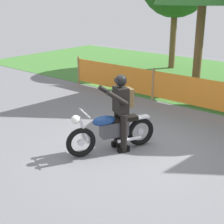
# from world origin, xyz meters

# --- Properties ---
(ground) EXTENTS (24.00, 24.00, 0.02)m
(ground) POSITION_xyz_m (0.00, 0.00, -0.01)
(ground) COLOR slate
(barrier_fence) EXTENTS (10.22, 0.08, 1.05)m
(barrier_fence) POSITION_xyz_m (0.00, 3.37, 0.54)
(barrier_fence) COLOR #997547
(barrier_fence) RESTS_ON ground
(motorcycle_lead) EXTENTS (1.06, 1.90, 0.98)m
(motorcycle_lead) POSITION_xyz_m (-0.32, -0.38, 0.48)
(motorcycle_lead) COLOR black
(motorcycle_lead) RESTS_ON ground
(rider_lead) EXTENTS (0.70, 0.78, 1.69)m
(rider_lead) POSITION_xyz_m (-0.22, -0.18, 0.95)
(rider_lead) COLOR black
(rider_lead) RESTS_ON ground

